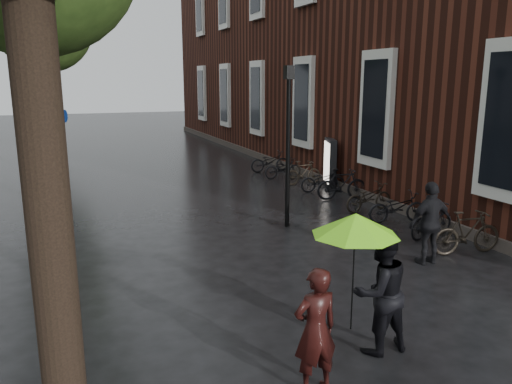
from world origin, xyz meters
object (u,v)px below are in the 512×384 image
pedestrian_walking (430,223)px  person_burgundy (315,330)px  person_black (380,292)px  lamp_post (288,131)px  parked_bicycles (341,187)px  ad_lightbox (330,163)px

pedestrian_walking → person_burgundy: bearing=35.3°
person_black → lamp_post: 6.65m
person_black → parked_bicycles: bearing=-119.5°
pedestrian_walking → ad_lightbox: size_ratio=1.01×
ad_lightbox → lamp_post: size_ratio=0.42×
person_burgundy → pedestrian_walking: (4.45, 3.10, 0.07)m
parked_bicycles → ad_lightbox: ad_lightbox is taller
person_burgundy → pedestrian_walking: pedestrian_walking is taller
person_black → parked_bicycles: person_black is taller
person_burgundy → parked_bicycles: size_ratio=0.14×
lamp_post → person_black: bearing=-103.4°
parked_bicycles → pedestrian_walking: bearing=-102.6°
person_burgundy → person_black: person_black is taller
pedestrian_walking → lamp_post: bearing=-65.4°
pedestrian_walking → parked_bicycles: pedestrian_walking is taller
person_burgundy → ad_lightbox: bearing=-122.1°
pedestrian_walking → lamp_post: 4.36m
person_black → pedestrian_walking: person_black is taller
person_black → ad_lightbox: 11.44m
parked_bicycles → lamp_post: 4.15m
person_black → pedestrian_walking: size_ratio=1.02×
person_burgundy → ad_lightbox: 12.51m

